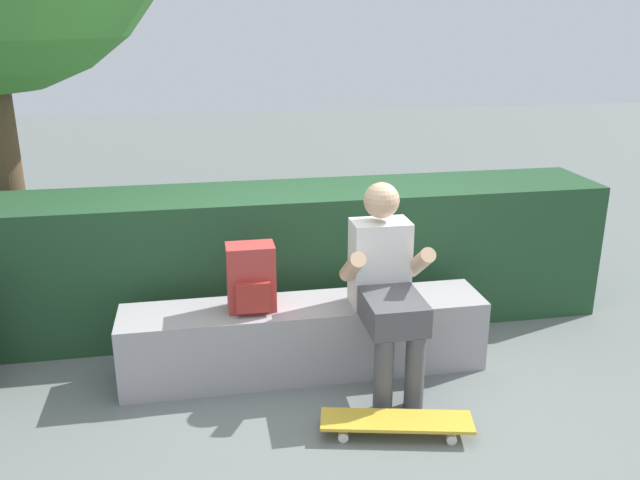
{
  "coord_description": "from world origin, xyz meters",
  "views": [
    {
      "loc": [
        -0.58,
        -3.38,
        2.11
      ],
      "look_at": [
        0.1,
        0.29,
        0.85
      ],
      "focal_mm": 37.44,
      "sensor_mm": 36.0,
      "label": 1
    }
  ],
  "objects": [
    {
      "name": "backpack_on_bench",
      "position": [
        -0.32,
        0.26,
        0.64
      ],
      "size": [
        0.28,
        0.23,
        0.4
      ],
      "color": "#B23833",
      "rests_on": "bench_main"
    },
    {
      "name": "hedge_row",
      "position": [
        -0.02,
        1.02,
        0.48
      ],
      "size": [
        4.5,
        0.68,
        0.97
      ],
      "color": "#214629",
      "rests_on": "ground"
    },
    {
      "name": "skateboard_near_person",
      "position": [
        0.36,
        -0.48,
        0.07
      ],
      "size": [
        0.82,
        0.37,
        0.09
      ],
      "color": "gold",
      "rests_on": "ground"
    },
    {
      "name": "ground_plane",
      "position": [
        0.0,
        0.0,
        0.0
      ],
      "size": [
        24.0,
        24.0,
        0.0
      ],
      "primitive_type": "plane",
      "color": "slate"
    },
    {
      "name": "bench_main",
      "position": [
        0.0,
        0.27,
        0.22
      ],
      "size": [
        2.21,
        0.42,
        0.45
      ],
      "color": "#9C989A",
      "rests_on": "ground"
    },
    {
      "name": "person_skater",
      "position": [
        0.44,
        0.06,
        0.65
      ],
      "size": [
        0.49,
        0.62,
        1.2
      ],
      "color": "white",
      "rests_on": "ground"
    }
  ]
}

